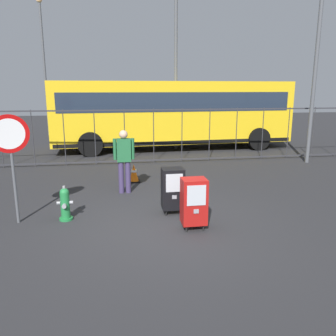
{
  "coord_description": "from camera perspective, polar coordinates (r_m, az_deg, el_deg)",
  "views": [
    {
      "loc": [
        -0.93,
        -6.5,
        2.72
      ],
      "look_at": [
        0.3,
        1.2,
        0.9
      ],
      "focal_mm": 36.71,
      "sensor_mm": 36.0,
      "label": 1
    }
  ],
  "objects": [
    {
      "name": "traffic_cone",
      "position": [
        10.22,
        -5.69,
        -0.87
      ],
      "size": [
        0.36,
        0.36,
        0.53
      ],
      "color": "black",
      "rests_on": "ground_plane"
    },
    {
      "name": "ground_plane",
      "position": [
        7.11,
        -0.87,
        -9.36
      ],
      "size": [
        60.0,
        60.0,
        0.0
      ],
      "primitive_type": "plane",
      "color": "#262628"
    },
    {
      "name": "street_light_near_left",
      "position": [
        15.66,
        1.31,
        17.9
      ],
      "size": [
        0.32,
        0.32,
        6.92
      ],
      "color": "#4C4F54",
      "rests_on": "ground_plane"
    },
    {
      "name": "street_light_far_left",
      "position": [
        21.57,
        -19.94,
        16.75
      ],
      "size": [
        0.32,
        0.32,
        7.58
      ],
      "color": "#4C4F54",
      "rests_on": "ground_plane"
    },
    {
      "name": "fire_hydrant",
      "position": [
        7.55,
        -16.72,
        -5.75
      ],
      "size": [
        0.33,
        0.31,
        0.75
      ],
      "color": "#1E7238",
      "rests_on": "ground_plane"
    },
    {
      "name": "pedestrian",
      "position": [
        9.02,
        -7.31,
        1.69
      ],
      "size": [
        0.55,
        0.22,
        1.67
      ],
      "color": "#382D51",
      "rests_on": "ground_plane"
    },
    {
      "name": "fence_barrier",
      "position": [
        12.62,
        -4.79,
        5.34
      ],
      "size": [
        18.03,
        0.04,
        2.0
      ],
      "color": "#2D2D33",
      "rests_on": "ground_plane"
    },
    {
      "name": "newspaper_box_secondary",
      "position": [
        6.74,
        4.31,
        -5.51
      ],
      "size": [
        0.48,
        0.42,
        1.02
      ],
      "color": "black",
      "rests_on": "ground_plane"
    },
    {
      "name": "street_light_near_right",
      "position": [
        13.79,
        23.82,
        20.59
      ],
      "size": [
        0.32,
        0.32,
        8.36
      ],
      "color": "#4C4F54",
      "rests_on": "ground_plane"
    },
    {
      "name": "newspaper_box_primary",
      "position": [
        7.55,
        0.79,
        -3.41
      ],
      "size": [
        0.48,
        0.42,
        1.02
      ],
      "color": "black",
      "rests_on": "ground_plane"
    },
    {
      "name": "stop_sign",
      "position": [
        7.44,
        -24.68,
        3.27
      ],
      "size": [
        0.71,
        0.31,
        2.23
      ],
      "color": "#4C4F54",
      "rests_on": "ground_plane"
    },
    {
      "name": "bus_near",
      "position": [
        15.73,
        0.76,
        9.45
      ],
      "size": [
        10.6,
        3.14,
        3.0
      ],
      "rotation": [
        0.0,
        0.0,
        0.04
      ],
      "color": "gold",
      "rests_on": "ground_plane"
    }
  ]
}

